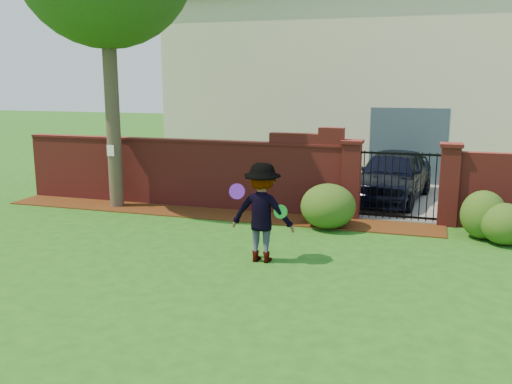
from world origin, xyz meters
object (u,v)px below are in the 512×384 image
(man, at_px, (261,213))
(frisbee_green, at_px, (281,212))
(car, at_px, (390,176))
(frisbee_purple, at_px, (237,191))

(man, distance_m, frisbee_green, 0.39)
(car, height_order, man, man)
(frisbee_purple, xyz_separation_m, frisbee_green, (0.78, 0.10, -0.34))
(car, height_order, frisbee_purple, frisbee_purple)
(car, bearing_deg, frisbee_green, -95.48)
(frisbee_purple, bearing_deg, frisbee_green, 7.69)
(frisbee_green, bearing_deg, man, 168.07)
(car, distance_m, frisbee_green, 6.11)
(frisbee_green, bearing_deg, car, 75.68)
(car, xyz_separation_m, frisbee_green, (-1.51, -5.91, 0.28))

